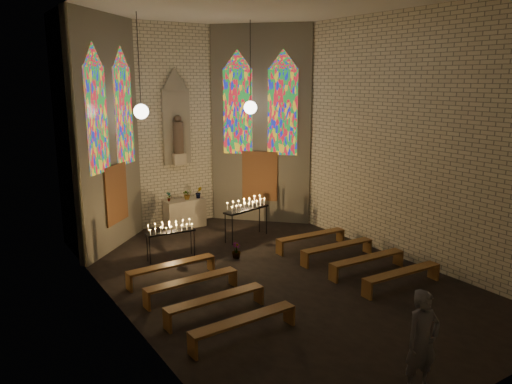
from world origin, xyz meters
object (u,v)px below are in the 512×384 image
altar (185,213)px  votive_stand_right (246,206)px  votive_stand_left (170,229)px  aisle_flower_pot (236,250)px  visitor (422,342)px

altar → votive_stand_right: votive_stand_right is taller
votive_stand_left → aisle_flower_pot: bearing=-26.3°
votive_stand_left → visitor: 8.17m
votive_stand_left → visitor: (0.99, -8.11, -0.01)m
altar → votive_stand_left: votive_stand_left is taller
altar → visitor: visitor is taller
votive_stand_left → visitor: bearing=-78.7°
votive_stand_right → visitor: (-1.87, -8.57, -0.19)m
altar → votive_stand_right: size_ratio=0.79×
altar → aisle_flower_pot: bearing=-91.1°
altar → votive_stand_left: bearing=-122.0°
altar → votive_stand_left: (-1.70, -2.73, 0.40)m
votive_stand_left → votive_stand_right: votive_stand_right is taller
votive_stand_left → altar: bearing=62.4°
aisle_flower_pot → visitor: bearing=-95.1°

